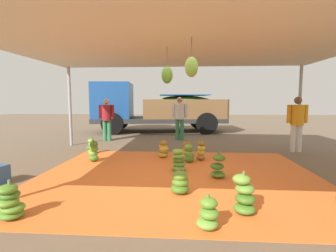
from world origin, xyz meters
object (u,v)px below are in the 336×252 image
at_px(banana_bunch_6, 94,152).
at_px(banana_bunch_11, 218,167).
at_px(banana_bunch_3, 180,183).
at_px(worker_0, 297,120).
at_px(worker_1, 180,115).
at_px(banana_bunch_4, 91,147).
at_px(banana_bunch_2, 179,161).
at_px(banana_bunch_9, 10,203).
at_px(banana_bunch_5, 188,148).
at_px(worker_2, 107,116).
at_px(banana_bunch_1, 189,154).
at_px(banana_bunch_7, 208,214).
at_px(banana_bunch_10, 244,195).
at_px(banana_bunch_12, 163,149).
at_px(cargo_truck_main, 155,107).
at_px(banana_bunch_0, 201,151).

distance_m(banana_bunch_6, banana_bunch_11, 3.19).
height_order(banana_bunch_3, banana_bunch_11, banana_bunch_11).
bearing_deg(worker_0, banana_bunch_11, -133.95).
distance_m(banana_bunch_3, worker_1, 5.87).
relative_size(banana_bunch_4, worker_1, 0.29).
xyz_separation_m(banana_bunch_2, worker_0, (3.48, 2.34, 0.73)).
distance_m(banana_bunch_9, banana_bunch_11, 3.52).
xyz_separation_m(banana_bunch_5, worker_0, (3.26, 0.68, 0.78)).
bearing_deg(worker_0, worker_2, 165.43).
bearing_deg(banana_bunch_1, banana_bunch_7, -86.81).
bearing_deg(banana_bunch_9, banana_bunch_5, 60.03).
bearing_deg(worker_0, banana_bunch_2, -146.07).
distance_m(banana_bunch_5, banana_bunch_10, 3.75).
bearing_deg(banana_bunch_12, worker_2, 131.98).
xyz_separation_m(banana_bunch_6, worker_2, (-0.69, 3.27, 0.69)).
xyz_separation_m(banana_bunch_3, cargo_truck_main, (-1.44, 8.35, 1.02)).
bearing_deg(worker_2, banana_bunch_1, -45.67).
height_order(banana_bunch_0, banana_bunch_6, banana_bunch_6).
bearing_deg(banana_bunch_0, banana_bunch_11, -80.87).
height_order(banana_bunch_5, banana_bunch_7, banana_bunch_7).
relative_size(banana_bunch_9, worker_1, 0.31).
height_order(banana_bunch_0, banana_bunch_7, banana_bunch_0).
distance_m(banana_bunch_6, cargo_truck_main, 6.40).
bearing_deg(worker_2, banana_bunch_2, -54.31).
bearing_deg(banana_bunch_12, cargo_truck_main, 99.31).
bearing_deg(worker_0, banana_bunch_7, -122.43).
bearing_deg(banana_bunch_5, banana_bunch_10, -78.76).
height_order(banana_bunch_9, worker_2, worker_2).
distance_m(banana_bunch_2, cargo_truck_main, 7.21).
relative_size(banana_bunch_9, banana_bunch_11, 0.99).
relative_size(banana_bunch_3, banana_bunch_11, 0.82).
height_order(banana_bunch_6, banana_bunch_12, banana_bunch_6).
height_order(banana_bunch_3, banana_bunch_4, banana_bunch_4).
xyz_separation_m(banana_bunch_10, worker_0, (2.53, 4.35, 0.71)).
bearing_deg(banana_bunch_3, banana_bunch_6, 137.21).
height_order(banana_bunch_12, cargo_truck_main, cargo_truck_main).
relative_size(banana_bunch_0, banana_bunch_2, 1.00).
height_order(banana_bunch_0, worker_1, worker_1).
relative_size(banana_bunch_1, banana_bunch_11, 0.94).
bearing_deg(cargo_truck_main, banana_bunch_2, -78.82).
relative_size(banana_bunch_1, banana_bunch_12, 0.98).
distance_m(banana_bunch_9, worker_1, 7.20).
xyz_separation_m(banana_bunch_7, banana_bunch_11, (0.37, 2.03, 0.04)).
relative_size(cargo_truck_main, worker_0, 3.94).
relative_size(banana_bunch_5, worker_1, 0.28).
xyz_separation_m(banana_bunch_0, worker_1, (-0.64, 3.39, 0.74)).
xyz_separation_m(banana_bunch_12, worker_0, (3.93, 1.04, 0.75)).
bearing_deg(banana_bunch_11, banana_bunch_12, 125.45).
distance_m(banana_bunch_7, banana_bunch_11, 2.06).
bearing_deg(banana_bunch_12, banana_bunch_7, -77.02).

